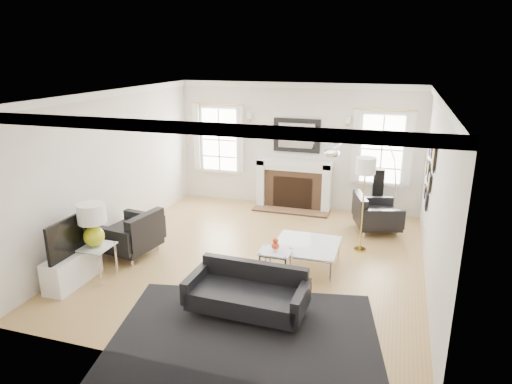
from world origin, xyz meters
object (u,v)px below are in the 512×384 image
(sofa, at_px, (248,293))
(gourd_lamp, at_px, (92,222))
(fireplace, at_px, (294,185))
(coffee_table, at_px, (306,246))
(arc_floor_lamp, at_px, (365,175))
(armchair_right, at_px, (374,215))
(armchair_left, at_px, (132,235))

(sofa, xyz_separation_m, gourd_lamp, (-2.59, 0.24, 0.65))
(fireplace, relative_size, coffee_table, 1.66)
(arc_floor_lamp, bearing_deg, gourd_lamp, -138.12)
(armchair_right, distance_m, coffee_table, 2.28)
(gourd_lamp, bearing_deg, armchair_right, 39.29)
(armchair_right, relative_size, coffee_table, 1.09)
(fireplace, xyz_separation_m, armchair_left, (-2.13, -3.31, -0.17))
(armchair_left, bearing_deg, sofa, -24.52)
(coffee_table, height_order, arc_floor_lamp, arc_floor_lamp)
(armchair_left, relative_size, armchair_right, 1.00)
(fireplace, height_order, armchair_right, fireplace)
(fireplace, relative_size, armchair_left, 1.52)
(armchair_left, relative_size, coffee_table, 1.09)
(armchair_right, bearing_deg, arc_floor_lamp, 157.41)
(gourd_lamp, xyz_separation_m, arc_floor_lamp, (3.80, 3.41, 0.17))
(sofa, bearing_deg, fireplace, 94.94)
(armchair_right, relative_size, arc_floor_lamp, 0.54)
(sofa, relative_size, arc_floor_lamp, 0.80)
(coffee_table, relative_size, arc_floor_lamp, 0.50)
(gourd_lamp, bearing_deg, armchair_left, 85.79)
(sofa, relative_size, armchair_right, 1.47)
(coffee_table, bearing_deg, armchair_left, -173.72)
(fireplace, xyz_separation_m, sofa, (0.39, -4.46, -0.25))
(arc_floor_lamp, bearing_deg, armchair_right, -22.59)
(armchair_left, relative_size, arc_floor_lamp, 0.54)
(fireplace, height_order, armchair_left, fireplace)
(fireplace, distance_m, armchair_right, 2.07)
(armchair_right, bearing_deg, fireplace, 153.54)
(coffee_table, bearing_deg, fireplace, 106.58)
(sofa, bearing_deg, armchair_left, 155.48)
(gourd_lamp, bearing_deg, coffee_table, 21.91)
(armchair_left, height_order, gourd_lamp, gourd_lamp)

